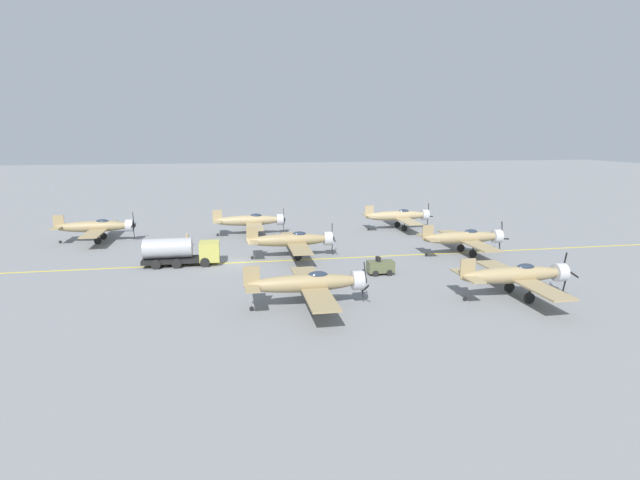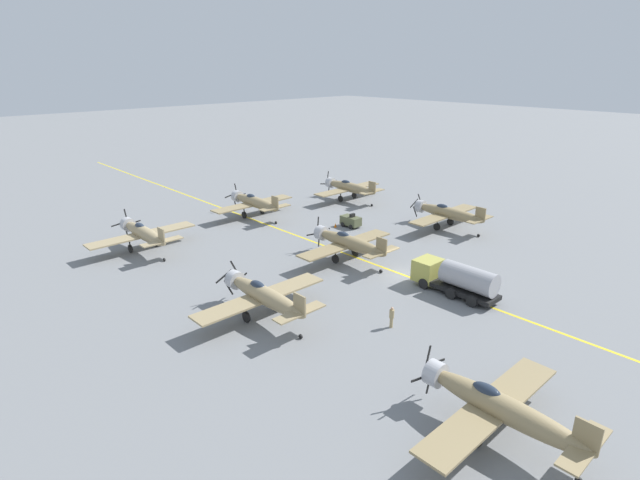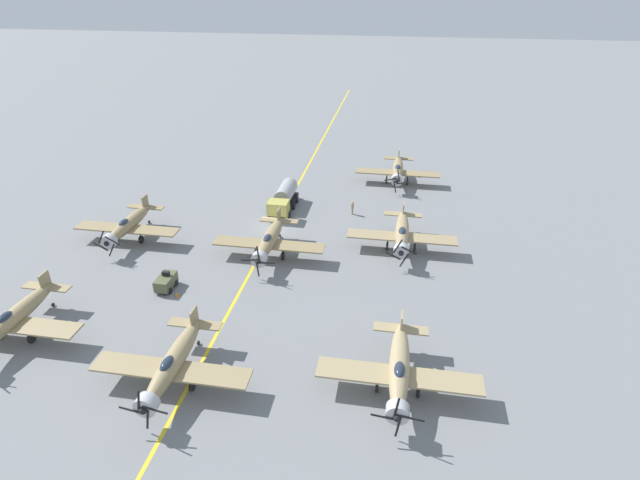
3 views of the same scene
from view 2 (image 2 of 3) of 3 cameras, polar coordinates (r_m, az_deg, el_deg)
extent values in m
plane|color=slate|center=(49.89, 9.31, -3.89)|extent=(400.00, 400.00, 0.00)
cube|color=yellow|center=(49.88, 9.32, -3.88)|extent=(0.30, 160.00, 0.01)
ellipsoid|color=#927E55|center=(51.72, 3.56, -0.35)|extent=(1.50, 9.50, 1.42)
cylinder|color=#B7B7BC|center=(54.69, 0.18, 0.82)|extent=(1.57, 0.90, 1.58)
ellipsoid|color=#232D3D|center=(52.27, 2.67, 0.54)|extent=(0.80, 1.70, 0.76)
cube|color=#927E55|center=(52.33, 2.95, -0.49)|extent=(12.00, 2.10, 0.16)
cube|color=#927E55|center=(49.13, 7.01, -1.37)|extent=(4.40, 1.10, 0.12)
cube|color=#927E55|center=(48.90, 7.05, -0.66)|extent=(0.14, 1.30, 1.60)
sphere|color=black|center=(55.04, -0.17, 0.94)|extent=(0.56, 0.56, 0.56)
cube|color=black|center=(54.71, -0.23, 1.78)|extent=(0.30, 0.06, 1.76)
cube|color=black|center=(54.50, -0.84, 0.66)|extent=(1.76, 0.06, 0.30)
cube|color=black|center=(55.37, -0.11, 0.10)|extent=(0.30, 0.06, 1.76)
cube|color=black|center=(55.58, 0.49, 1.21)|extent=(1.76, 0.06, 0.30)
cylinder|color=black|center=(51.55, 1.77, -1.54)|extent=(0.14, 0.14, 1.26)
cylinder|color=black|center=(51.78, 1.77, -2.19)|extent=(0.22, 0.90, 0.90)
cylinder|color=black|center=(53.57, 4.06, -0.75)|extent=(0.14, 0.14, 1.26)
cylinder|color=black|center=(53.79, 4.04, -1.38)|extent=(0.22, 0.90, 0.90)
cylinder|color=black|center=(49.85, 6.97, -3.56)|extent=(0.12, 0.36, 0.36)
ellipsoid|color=#97835A|center=(75.08, 3.60, 6.00)|extent=(1.50, 9.50, 1.42)
cylinder|color=#B7B7BC|center=(78.12, 1.22, 6.57)|extent=(1.58, 0.90, 1.58)
ellipsoid|color=#232D3D|center=(75.71, 2.98, 6.57)|extent=(0.80, 1.70, 0.76)
cube|color=#97835A|center=(75.67, 3.18, 5.85)|extent=(12.00, 2.10, 0.16)
cube|color=#97835A|center=(72.38, 5.96, 5.54)|extent=(4.40, 1.10, 0.12)
cube|color=#97835A|center=(72.22, 5.98, 6.04)|extent=(0.14, 1.30, 1.60)
sphere|color=black|center=(78.47, 0.97, 6.63)|extent=(0.56, 0.56, 0.56)
cube|color=black|center=(78.17, 0.89, 7.23)|extent=(0.45, 0.06, 1.75)
cube|color=black|center=(77.92, 0.51, 6.43)|extent=(1.75, 0.06, 0.45)
cube|color=black|center=(78.77, 1.05, 6.04)|extent=(0.45, 0.06, 1.75)
cube|color=black|center=(79.02, 1.42, 6.84)|extent=(1.75, 0.06, 0.45)
cylinder|color=black|center=(74.78, 2.37, 5.20)|extent=(0.14, 0.14, 1.26)
cylinder|color=black|center=(74.93, 2.36, 4.73)|extent=(0.22, 0.90, 0.90)
cylinder|color=black|center=(76.88, 3.95, 5.57)|extent=(0.14, 0.14, 1.26)
cylinder|color=black|center=(77.03, 3.94, 5.12)|extent=(0.22, 0.90, 0.90)
cylinder|color=black|center=(72.85, 5.94, 3.99)|extent=(0.12, 0.36, 0.36)
ellipsoid|color=#927E55|center=(63.97, 14.64, 2.97)|extent=(1.50, 9.50, 1.42)
cylinder|color=#B7B7BC|center=(66.33, 11.42, 3.81)|extent=(1.57, 0.90, 1.58)
ellipsoid|color=#232D3D|center=(64.40, 13.83, 3.67)|extent=(0.80, 1.70, 0.76)
cube|color=#927E55|center=(64.45, 14.05, 2.83)|extent=(12.00, 2.10, 0.16)
cube|color=#927E55|center=(61.95, 17.81, 2.27)|extent=(4.40, 1.10, 0.12)
cube|color=#927E55|center=(61.77, 17.87, 2.85)|extent=(0.14, 1.30, 1.60)
sphere|color=black|center=(66.61, 11.08, 3.90)|extent=(0.56, 0.56, 0.56)
cube|color=black|center=(65.90, 10.71, 4.15)|extent=(1.59, 0.06, 0.99)
cube|color=black|center=(66.48, 10.81, 3.21)|extent=(0.99, 0.06, 1.59)
cube|color=black|center=(67.32, 11.44, 3.66)|extent=(1.59, 0.06, 0.99)
cube|color=black|center=(66.76, 11.34, 4.59)|extent=(0.99, 0.06, 1.59)
cylinder|color=black|center=(63.42, 13.25, 2.03)|extent=(0.14, 0.14, 1.26)
cylinder|color=black|center=(63.61, 13.21, 1.49)|extent=(0.22, 0.90, 0.90)
cylinder|color=black|center=(65.85, 14.73, 2.55)|extent=(0.14, 0.14, 1.26)
cylinder|color=black|center=(66.03, 14.68, 2.03)|extent=(0.22, 0.90, 0.90)
cylinder|color=black|center=(62.53, 17.66, 0.49)|extent=(0.12, 0.36, 0.36)
ellipsoid|color=tan|center=(57.79, -19.39, 0.71)|extent=(1.50, 9.50, 1.42)
cylinder|color=#B7B7BC|center=(61.74, -21.10, 1.68)|extent=(1.58, 0.90, 1.58)
ellipsoid|color=#232D3D|center=(58.62, -19.91, 1.49)|extent=(0.80, 1.70, 0.76)
cube|color=tan|center=(58.56, -19.66, 0.57)|extent=(12.00, 2.10, 0.16)
cube|color=tan|center=(54.18, -17.61, -0.16)|extent=(4.40, 1.10, 0.12)
cube|color=tan|center=(53.97, -17.68, 0.49)|extent=(0.14, 1.30, 1.60)
sphere|color=black|center=(62.18, -21.28, 1.78)|extent=(0.56, 0.56, 0.56)
cube|color=black|center=(62.51, -20.54, 1.86)|extent=(1.75, 0.06, 0.34)
cube|color=black|center=(61.98, -21.29, 2.56)|extent=(0.34, 0.06, 1.75)
cube|color=black|center=(61.86, -22.03, 1.69)|extent=(1.75, 0.06, 0.34)
cube|color=black|center=(62.40, -21.27, 1.00)|extent=(0.34, 0.06, 1.75)
cylinder|color=black|center=(58.23, -20.93, -0.35)|extent=(0.14, 0.14, 1.26)
cylinder|color=black|center=(58.44, -20.85, -0.93)|extent=(0.22, 0.90, 0.90)
cylinder|color=black|center=(59.31, -18.28, 0.32)|extent=(0.14, 0.14, 1.26)
cylinder|color=black|center=(59.51, -18.22, -0.25)|extent=(0.22, 0.90, 0.90)
cylinder|color=black|center=(54.81, -17.37, -2.16)|extent=(0.12, 0.36, 0.36)
ellipsoid|color=#947F57|center=(30.10, 20.36, -17.66)|extent=(1.50, 9.50, 1.42)
cylinder|color=#B7B7BC|center=(31.78, 13.05, -14.65)|extent=(1.57, 0.90, 1.58)
ellipsoid|color=#232D3D|center=(30.15, 18.51, -16.01)|extent=(0.80, 1.70, 0.76)
cube|color=#947F57|center=(30.54, 18.97, -17.65)|extent=(12.00, 2.10, 0.16)
cube|color=#947F57|center=(28.98, 27.99, -20.17)|extent=(4.40, 1.10, 0.12)
cube|color=#947F57|center=(28.59, 28.21, -19.15)|extent=(0.14, 1.30, 1.60)
sphere|color=black|center=(32.00, 12.29, -14.31)|extent=(0.56, 0.56, 0.56)
cube|color=black|center=(31.40, 12.19, -13.17)|extent=(0.53, 0.06, 1.74)
cube|color=black|center=(31.52, 11.34, -15.26)|extent=(1.74, 0.06, 0.53)
cube|color=black|center=(32.62, 12.39, -15.41)|extent=(0.53, 0.06, 1.74)
cube|color=black|center=(32.50, 13.21, -13.40)|extent=(1.74, 0.06, 0.53)
cylinder|color=black|center=(29.84, 17.34, -19.98)|extent=(0.14, 0.14, 1.26)
cylinder|color=black|center=(30.24, 17.22, -20.91)|extent=(0.22, 0.90, 0.90)
cylinder|color=black|center=(32.02, 20.19, -17.28)|extent=(0.14, 0.14, 1.26)
cylinder|color=black|center=(32.40, 20.06, -18.18)|extent=(0.22, 0.90, 0.90)
cylinder|color=black|center=(30.23, 27.45, -23.20)|extent=(0.12, 0.36, 0.36)
ellipsoid|color=#9E8961|center=(40.33, -6.15, -6.42)|extent=(1.50, 9.50, 1.42)
cylinder|color=#B7B7BC|center=(43.67, -9.69, -4.49)|extent=(1.58, 0.90, 1.58)
ellipsoid|color=#232D3D|center=(40.93, -7.15, -5.19)|extent=(0.80, 1.70, 0.76)
cube|color=#9E8961|center=(41.03, -6.78, -6.50)|extent=(12.00, 2.10, 0.16)
cube|color=#9E8961|center=(37.40, -2.33, -8.26)|extent=(4.40, 1.10, 0.12)
cube|color=#9E8961|center=(37.10, -2.35, -7.37)|extent=(0.14, 1.30, 1.60)
sphere|color=black|center=(44.05, -10.06, -4.29)|extent=(0.56, 0.56, 0.56)
cube|color=black|center=(44.20, -10.40, -5.36)|extent=(0.88, 0.06, 1.64)
cube|color=black|center=(44.59, -9.18, -4.46)|extent=(1.64, 0.06, 0.88)
cube|color=black|center=(43.93, -9.71, -3.22)|extent=(0.88, 0.06, 1.64)
cube|color=black|center=(43.53, -10.95, -4.11)|extent=(1.64, 0.06, 0.88)
cylinder|color=black|center=(40.55, -8.46, -7.91)|extent=(0.14, 0.14, 1.26)
cylinder|color=black|center=(40.85, -8.42, -8.69)|extent=(0.22, 0.90, 0.90)
cylinder|color=black|center=(42.11, -5.10, -6.67)|extent=(0.14, 0.14, 1.26)
cylinder|color=black|center=(42.39, -5.07, -7.44)|extent=(0.22, 0.90, 0.90)
cylinder|color=black|center=(38.34, -2.23, -10.96)|extent=(0.12, 0.36, 0.36)
ellipsoid|color=#98845B|center=(67.36, -7.30, 4.29)|extent=(1.50, 9.50, 1.42)
cylinder|color=#B7B7BC|center=(70.91, -9.42, 4.96)|extent=(1.58, 0.90, 1.58)
ellipsoid|color=#232D3D|center=(68.11, -7.89, 4.92)|extent=(0.80, 1.70, 0.76)
cube|color=#98845B|center=(68.04, -7.66, 4.13)|extent=(12.00, 2.10, 0.16)
cube|color=#98845B|center=(64.15, -5.15, 3.73)|extent=(4.40, 1.10, 0.12)
cube|color=#98845B|center=(63.97, -5.17, 4.29)|extent=(0.14, 1.30, 1.60)
sphere|color=black|center=(71.31, -9.65, 5.03)|extent=(0.56, 0.56, 0.56)
cube|color=black|center=(71.81, -9.07, 5.03)|extent=(1.75, 0.06, 0.46)
cube|color=black|center=(71.19, -9.58, 5.72)|extent=(0.46, 0.06, 1.75)
cube|color=black|center=(70.82, -10.24, 5.02)|extent=(1.75, 0.06, 0.46)
cube|color=black|center=(71.45, -9.72, 4.34)|extent=(0.46, 0.06, 1.75)
cylinder|color=black|center=(67.39, -8.68, 3.37)|extent=(0.14, 0.14, 1.26)
cylinder|color=black|center=(67.57, -8.65, 2.86)|extent=(0.22, 0.90, 0.90)
cylinder|color=black|center=(69.05, -6.63, 3.86)|extent=(0.14, 0.14, 1.26)
cylinder|color=black|center=(69.23, -6.61, 3.36)|extent=(0.22, 0.90, 0.90)
cylinder|color=black|center=(64.68, -5.06, 2.00)|extent=(0.12, 0.36, 0.36)
cube|color=black|center=(46.66, 15.12, -5.21)|extent=(2.25, 8.00, 0.40)
cube|color=#B2AD4C|center=(47.79, 12.22, -3.31)|extent=(2.50, 2.08, 2.00)
cylinder|color=#9E9EA3|center=(45.54, 16.66, -4.20)|extent=(2.10, 4.96, 2.10)
cylinder|color=black|center=(47.00, 11.78, -4.90)|extent=(0.30, 1.00, 1.00)
cylinder|color=black|center=(48.82, 13.41, -4.08)|extent=(0.30, 1.00, 1.00)
cylinder|color=black|center=(45.59, 14.72, -5.95)|extent=(0.30, 1.00, 1.00)
cylinder|color=black|center=(47.47, 16.29, -5.05)|extent=(0.30, 1.00, 1.00)
cylinder|color=black|center=(44.67, 16.96, -6.73)|extent=(0.30, 1.00, 1.00)
cylinder|color=black|center=(46.58, 18.47, -5.78)|extent=(0.30, 1.00, 1.00)
cube|color=#515638|center=(63.23, 3.53, 2.21)|extent=(1.40, 2.60, 1.10)
cube|color=black|center=(62.83, 3.72, 2.83)|extent=(0.70, 0.36, 0.44)
cylinder|color=black|center=(63.38, 2.62, 1.79)|extent=(0.20, 0.60, 0.60)
cylinder|color=black|center=(64.33, 3.48, 2.05)|extent=(0.20, 0.60, 0.60)
cylinder|color=black|center=(62.44, 3.56, 1.50)|extent=(0.20, 0.60, 0.60)
cylinder|color=black|center=(63.40, 4.42, 1.76)|extent=(0.20, 0.60, 0.60)
cylinder|color=tan|center=(40.09, 8.15, -9.31)|extent=(0.26, 0.26, 0.84)
cylinder|color=tan|center=(39.72, 8.20, -8.34)|extent=(0.38, 0.38, 0.70)
sphere|color=tan|center=(39.51, 8.24, -7.75)|extent=(0.23, 0.23, 0.23)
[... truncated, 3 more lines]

